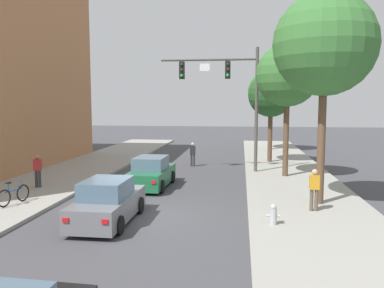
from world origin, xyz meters
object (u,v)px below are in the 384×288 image
at_px(car_following_grey, 108,203).
at_px(pedestrian_sidewalk_right_walker, 314,188).
at_px(pedestrian_sidewalk_left_walker, 38,169).
at_px(street_tree_third, 271,95).
at_px(traffic_signal_mast, 229,87).
at_px(bicycle_leaning, 14,195).
at_px(street_tree_second, 287,76).
at_px(pedestrian_crossing_road, 193,153).
at_px(street_tree_farthest, 271,92).
at_px(street_tree_nearest, 325,45).
at_px(fire_hydrant, 273,214).
at_px(car_lead_green, 152,173).

distance_m(car_following_grey, pedestrian_sidewalk_right_walker, 7.85).
height_order(pedestrian_sidewalk_left_walker, street_tree_third, street_tree_third).
distance_m(traffic_signal_mast, bicycle_leaning, 13.47).
distance_m(car_following_grey, street_tree_second, 12.96).
xyz_separation_m(car_following_grey, bicycle_leaning, (-4.56, 1.47, -0.18)).
xyz_separation_m(traffic_signal_mast, bicycle_leaning, (-8.57, -9.23, -4.77)).
height_order(pedestrian_crossing_road, pedestrian_sidewalk_right_walker, pedestrian_sidewalk_right_walker).
bearing_deg(traffic_signal_mast, street_tree_third, 56.87).
height_order(traffic_signal_mast, street_tree_farthest, traffic_signal_mast).
distance_m(pedestrian_sidewalk_left_walker, street_tree_farthest, 22.48).
bearing_deg(pedestrian_sidewalk_right_walker, street_tree_nearest, 69.98).
xyz_separation_m(car_following_grey, street_tree_third, (6.81, 14.99, 4.20)).
bearing_deg(car_following_grey, pedestrian_crossing_road, 83.59).
relative_size(pedestrian_sidewalk_right_walker, bicycle_leaning, 0.94).
bearing_deg(street_tree_second, pedestrian_sidewalk_right_walker, -87.76).
height_order(pedestrian_sidewalk_right_walker, street_tree_farthest, street_tree_farthest).
distance_m(bicycle_leaning, street_tree_third, 18.20).
height_order(traffic_signal_mast, bicycle_leaning, traffic_signal_mast).
bearing_deg(street_tree_third, fire_hydrant, -93.50).
bearing_deg(pedestrian_crossing_road, pedestrian_sidewalk_left_walker, -128.81).
xyz_separation_m(pedestrian_sidewalk_right_walker, street_tree_farthest, (-0.24, 20.88, 4.28)).
bearing_deg(pedestrian_sidewalk_right_walker, car_following_grey, -165.51).
bearing_deg(fire_hydrant, street_tree_farthest, 86.34).
xyz_separation_m(fire_hydrant, street_tree_third, (0.92, 14.98, 4.42)).
distance_m(pedestrian_sidewalk_left_walker, pedestrian_sidewalk_right_walker, 13.15).
xyz_separation_m(pedestrian_crossing_road, pedestrian_sidewalk_right_walker, (6.12, -11.15, 0.15)).
bearing_deg(street_tree_third, street_tree_farthest, 86.03).
xyz_separation_m(fire_hydrant, street_tree_second, (1.41, 9.39, 5.35)).
height_order(pedestrian_crossing_road, bicycle_leaning, pedestrian_crossing_road).
distance_m(traffic_signal_mast, pedestrian_sidewalk_right_walker, 10.36).
xyz_separation_m(bicycle_leaning, fire_hydrant, (10.45, -1.46, -0.03)).
xyz_separation_m(pedestrian_sidewalk_right_walker, fire_hydrant, (-1.70, -1.95, -0.56)).
relative_size(car_following_grey, pedestrian_crossing_road, 2.59).
distance_m(car_lead_green, street_tree_second, 9.36).
distance_m(street_tree_second, street_tree_third, 5.69).
bearing_deg(street_tree_third, car_lead_green, -126.67).
bearing_deg(street_tree_second, street_tree_farthest, 89.78).
bearing_deg(pedestrian_sidewalk_right_walker, pedestrian_crossing_road, 118.77).
relative_size(pedestrian_crossing_road, bicycle_leaning, 0.94).
relative_size(pedestrian_crossing_road, street_tree_second, 0.22).
bearing_deg(car_following_grey, car_lead_green, 88.13).
height_order(street_tree_nearest, street_tree_third, street_tree_nearest).
height_order(traffic_signal_mast, street_tree_second, street_tree_second).
distance_m(car_following_grey, street_tree_farthest, 24.44).
xyz_separation_m(car_lead_green, street_tree_nearest, (7.84, -2.92, 5.92)).
xyz_separation_m(car_following_grey, pedestrian_sidewalk_right_walker, (7.59, 1.96, 0.34)).
bearing_deg(bicycle_leaning, pedestrian_crossing_road, 62.58).
xyz_separation_m(car_following_grey, pedestrian_crossing_road, (1.47, 13.11, 0.19)).
height_order(street_tree_nearest, street_tree_farthest, street_tree_nearest).
bearing_deg(street_tree_second, car_lead_green, -155.17).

